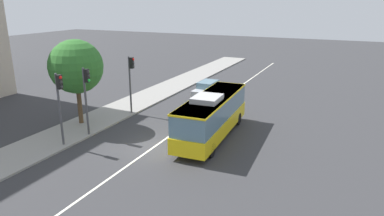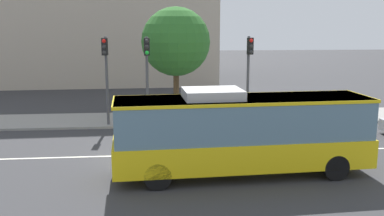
{
  "view_description": "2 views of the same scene",
  "coord_description": "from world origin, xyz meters",
  "px_view_note": "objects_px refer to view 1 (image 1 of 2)",
  "views": [
    {
      "loc": [
        -19.41,
        -11.93,
        9.79
      ],
      "look_at": [
        3.13,
        -1.47,
        2.17
      ],
      "focal_mm": 32.82,
      "sensor_mm": 36.0,
      "label": 1
    },
    {
      "loc": [
        0.0,
        -18.94,
        5.86
      ],
      "look_at": [
        1.68,
        -1.33,
        2.42
      ],
      "focal_mm": 40.26,
      "sensor_mm": 36.0,
      "label": 2
    }
  ],
  "objects_px": {
    "street_tree_kerbside_left": "(76,67)",
    "transit_bus": "(212,114)",
    "sedan_silver": "(207,88)",
    "traffic_light_mid_block": "(87,90)",
    "traffic_light_near_corner": "(131,75)",
    "traffic_light_far_corner": "(60,98)"
  },
  "relations": [
    {
      "from": "sedan_silver",
      "to": "street_tree_kerbside_left",
      "type": "height_order",
      "value": "street_tree_kerbside_left"
    },
    {
      "from": "street_tree_kerbside_left",
      "to": "transit_bus",
      "type": "bearing_deg",
      "value": -79.94
    },
    {
      "from": "traffic_light_near_corner",
      "to": "traffic_light_mid_block",
      "type": "height_order",
      "value": "same"
    },
    {
      "from": "traffic_light_mid_block",
      "to": "street_tree_kerbside_left",
      "type": "distance_m",
      "value": 3.29
    },
    {
      "from": "traffic_light_near_corner",
      "to": "street_tree_kerbside_left",
      "type": "distance_m",
      "value": 4.88
    },
    {
      "from": "traffic_light_far_corner",
      "to": "traffic_light_mid_block",
      "type": "bearing_deg",
      "value": 88.42
    },
    {
      "from": "transit_bus",
      "to": "street_tree_kerbside_left",
      "type": "height_order",
      "value": "street_tree_kerbside_left"
    },
    {
      "from": "transit_bus",
      "to": "traffic_light_near_corner",
      "type": "distance_m",
      "value": 8.97
    },
    {
      "from": "sedan_silver",
      "to": "traffic_light_mid_block",
      "type": "xyz_separation_m",
      "value": [
        -14.93,
        3.34,
        2.84
      ]
    },
    {
      "from": "sedan_silver",
      "to": "traffic_light_far_corner",
      "type": "height_order",
      "value": "traffic_light_far_corner"
    },
    {
      "from": "traffic_light_mid_block",
      "to": "traffic_light_far_corner",
      "type": "height_order",
      "value": "same"
    },
    {
      "from": "transit_bus",
      "to": "traffic_light_near_corner",
      "type": "xyz_separation_m",
      "value": [
        2.19,
        8.52,
        1.75
      ]
    },
    {
      "from": "transit_bus",
      "to": "traffic_light_mid_block",
      "type": "distance_m",
      "value": 9.31
    },
    {
      "from": "traffic_light_near_corner",
      "to": "street_tree_kerbside_left",
      "type": "height_order",
      "value": "street_tree_kerbside_left"
    },
    {
      "from": "sedan_silver",
      "to": "traffic_light_near_corner",
      "type": "bearing_deg",
      "value": -20.55
    },
    {
      "from": "transit_bus",
      "to": "street_tree_kerbside_left",
      "type": "xyz_separation_m",
      "value": [
        -1.92,
        10.83,
        3.0
      ]
    },
    {
      "from": "transit_bus",
      "to": "traffic_light_far_corner",
      "type": "xyz_separation_m",
      "value": [
        -6.02,
        8.64,
        1.75
      ]
    },
    {
      "from": "transit_bus",
      "to": "street_tree_kerbside_left",
      "type": "bearing_deg",
      "value": 97.13
    },
    {
      "from": "traffic_light_mid_block",
      "to": "street_tree_kerbside_left",
      "type": "relative_size",
      "value": 0.75
    },
    {
      "from": "traffic_light_near_corner",
      "to": "traffic_light_far_corner",
      "type": "height_order",
      "value": "same"
    },
    {
      "from": "street_tree_kerbside_left",
      "to": "traffic_light_near_corner",
      "type": "bearing_deg",
      "value": -29.36
    },
    {
      "from": "traffic_light_near_corner",
      "to": "traffic_light_far_corner",
      "type": "bearing_deg",
      "value": -95.69
    }
  ]
}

